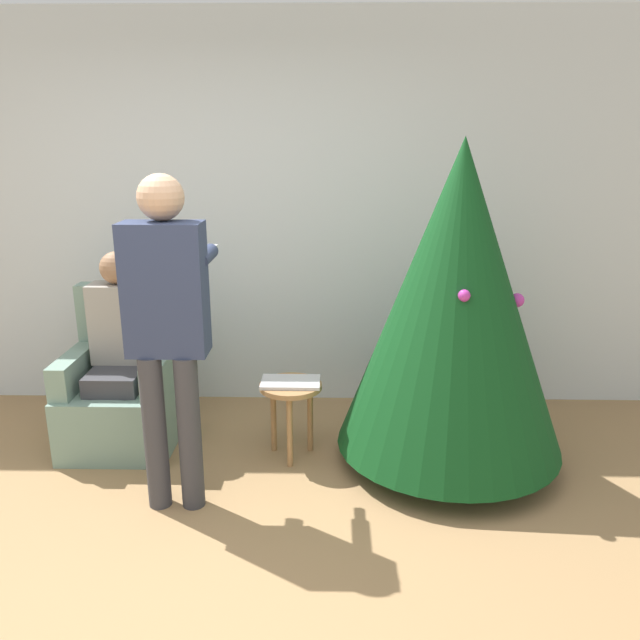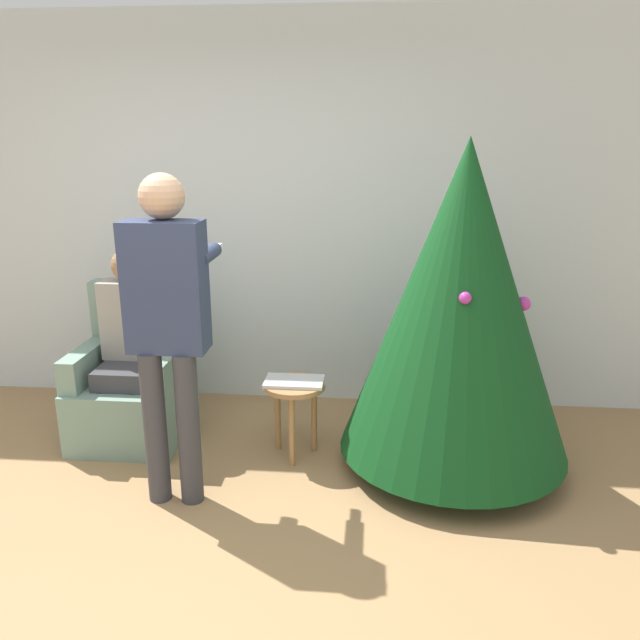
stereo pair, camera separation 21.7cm
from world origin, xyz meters
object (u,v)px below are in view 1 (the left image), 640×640
object	(u,v)px
person_standing	(167,316)
armchair	(125,390)
person_seated	(119,343)
christmas_tree	(455,300)
side_stool	(291,397)

from	to	relation	value
person_standing	armchair	bearing A→B (deg)	125.32
person_seated	christmas_tree	bearing A→B (deg)	-6.24
side_stool	armchair	bearing A→B (deg)	168.97
person_seated	person_standing	size ratio (longest dim) A/B	0.71
person_seated	person_standing	world-z (taller)	person_standing
christmas_tree	person_standing	bearing A→B (deg)	-163.46
christmas_tree	person_standing	world-z (taller)	christmas_tree
side_stool	christmas_tree	bearing A→B (deg)	-2.53
christmas_tree	person_seated	xyz separation A→B (m)	(-2.01, 0.22, -0.34)
person_seated	side_stool	world-z (taller)	person_seated
christmas_tree	person_seated	size ratio (longest dim) A/B	1.55
side_stool	person_seated	bearing A→B (deg)	170.56
christmas_tree	person_seated	bearing A→B (deg)	173.76
armchair	side_stool	world-z (taller)	armchair
christmas_tree	armchair	world-z (taller)	christmas_tree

